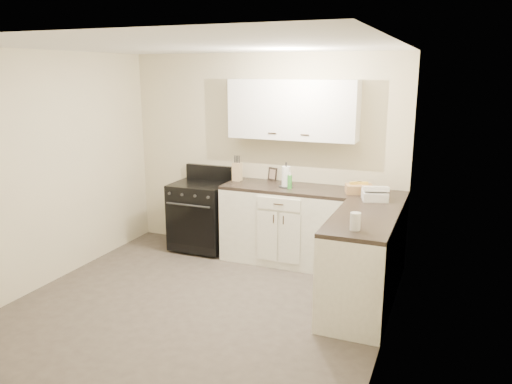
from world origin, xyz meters
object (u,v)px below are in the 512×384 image
at_px(stove, 201,215).
at_px(paper_towel, 286,177).
at_px(wicker_basket, 359,189).
at_px(knife_block, 237,172).
at_px(countertop_grill, 375,196).

distance_m(stove, paper_towel, 1.30).
bearing_deg(wicker_basket, stove, -179.54).
height_order(knife_block, wicker_basket, knife_block).
relative_size(stove, knife_block, 3.74).
distance_m(paper_towel, wicker_basket, 0.87).
relative_size(wicker_basket, countertop_grill, 1.14).
relative_size(paper_towel, countertop_grill, 0.96).
height_order(paper_towel, wicker_basket, paper_towel).
bearing_deg(countertop_grill, wicker_basket, 113.70).
xyz_separation_m(stove, countertop_grill, (2.23, -0.23, 0.53)).
xyz_separation_m(stove, paper_towel, (1.15, 0.00, 0.60)).
height_order(paper_towel, countertop_grill, paper_towel).
height_order(knife_block, countertop_grill, knife_block).
relative_size(knife_block, paper_towel, 0.92).
relative_size(paper_towel, wicker_basket, 0.84).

